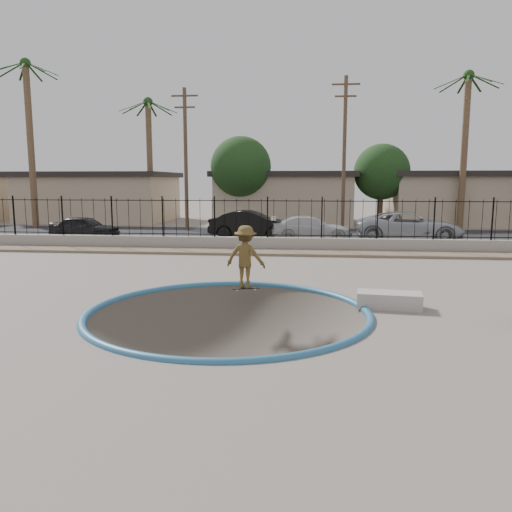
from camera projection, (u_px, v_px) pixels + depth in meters
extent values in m
cube|color=slate|center=(270.00, 267.00, 25.19)|extent=(120.00, 120.00, 2.20)
torus|color=#2C6892|center=(228.00, 313.00, 12.24)|extent=(7.04, 7.04, 0.20)
cube|color=#8E7A5D|center=(265.00, 252.00, 22.26)|extent=(42.00, 1.60, 0.11)
cube|color=gray|center=(267.00, 244.00, 23.31)|extent=(42.00, 0.45, 0.60)
cube|color=black|center=(267.00, 235.00, 23.25)|extent=(40.00, 0.04, 0.03)
cube|color=black|center=(268.00, 201.00, 23.01)|extent=(40.00, 0.04, 0.04)
cube|color=black|center=(277.00, 235.00, 29.94)|extent=(90.00, 8.00, 0.04)
cube|color=tan|center=(101.00, 199.00, 40.61)|extent=(11.00, 8.00, 3.50)
cube|color=black|center=(100.00, 175.00, 40.32)|extent=(11.60, 8.60, 0.40)
cube|color=tan|center=(285.00, 200.00, 39.02)|extent=(10.00, 8.00, 3.50)
cube|color=black|center=(285.00, 175.00, 38.73)|extent=(10.60, 8.60, 0.40)
cube|color=tan|center=(471.00, 200.00, 37.53)|extent=(12.00, 8.00, 3.50)
cube|color=black|center=(472.00, 174.00, 37.24)|extent=(12.60, 8.60, 0.40)
cylinder|color=brown|center=(31.00, 147.00, 33.87)|extent=(0.44, 0.44, 11.00)
sphere|color=#1E4116|center=(25.00, 63.00, 33.06)|extent=(0.70, 0.70, 0.70)
cylinder|color=brown|center=(150.00, 163.00, 37.21)|extent=(0.44, 0.44, 9.00)
sphere|color=#1E4116|center=(148.00, 102.00, 36.55)|extent=(0.70, 0.70, 0.70)
cylinder|color=brown|center=(464.00, 153.00, 32.83)|extent=(0.44, 0.44, 10.00)
sphere|color=#1E4116|center=(469.00, 75.00, 32.09)|extent=(0.70, 0.70, 0.70)
cylinder|color=#473323|center=(186.00, 161.00, 31.87)|extent=(0.24, 0.24, 9.00)
cube|color=#473323|center=(184.00, 96.00, 31.27)|extent=(1.70, 0.10, 0.10)
cube|color=#473323|center=(185.00, 107.00, 31.38)|extent=(1.30, 0.10, 0.10)
cylinder|color=#473323|center=(344.00, 156.00, 30.77)|extent=(0.24, 0.24, 9.50)
cube|color=#473323|center=(346.00, 84.00, 30.14)|extent=(1.70, 0.10, 0.10)
cube|color=#473323|center=(346.00, 96.00, 30.24)|extent=(1.30, 0.10, 0.10)
cylinder|color=#473323|center=(241.00, 205.00, 35.93)|extent=(0.34, 0.34, 3.00)
sphere|color=#143311|center=(241.00, 167.00, 35.53)|extent=(4.32, 4.32, 4.32)
cylinder|color=#473323|center=(380.00, 207.00, 35.87)|extent=(0.34, 0.34, 2.75)
sphere|color=#143311|center=(382.00, 172.00, 35.50)|extent=(3.96, 3.96, 3.96)
imported|color=olive|center=(246.00, 260.00, 14.65)|extent=(1.29, 0.90, 1.83)
cube|color=black|center=(246.00, 288.00, 14.78)|extent=(0.82, 0.42, 0.02)
cylinder|color=silver|center=(237.00, 290.00, 14.67)|extent=(0.06, 0.04, 0.05)
cylinder|color=silver|center=(236.00, 289.00, 14.81)|extent=(0.06, 0.04, 0.05)
cylinder|color=silver|center=(255.00, 290.00, 14.76)|extent=(0.06, 0.04, 0.05)
cylinder|color=silver|center=(254.00, 288.00, 14.91)|extent=(0.06, 0.04, 0.05)
cube|color=#AEA59A|center=(389.00, 300.00, 12.73)|extent=(1.67, 0.88, 0.40)
imported|color=black|center=(85.00, 227.00, 27.40)|extent=(3.84, 1.75, 1.28)
imported|color=black|center=(252.00, 225.00, 27.74)|extent=(4.73, 1.88, 1.53)
imported|color=silver|center=(311.00, 228.00, 27.07)|extent=(4.47, 1.97, 1.28)
imported|color=#9EA1A7|center=(410.00, 226.00, 26.54)|extent=(5.75, 2.90, 1.56)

